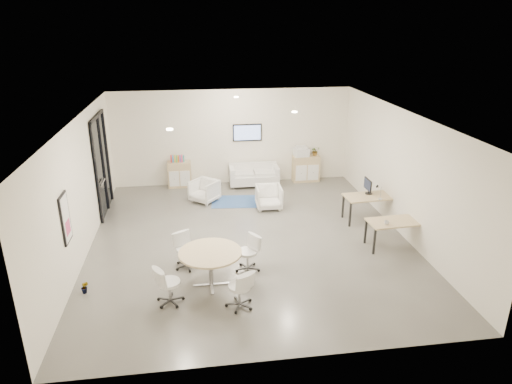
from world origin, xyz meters
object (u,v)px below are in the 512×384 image
at_px(loveseat, 254,176).
at_px(armchair_right, 269,196).
at_px(sideboard_right, 306,168).
at_px(desk_rear, 370,198).
at_px(desk_front, 395,224).
at_px(round_table, 210,255).
at_px(armchair_left, 204,190).
at_px(sideboard_left, 180,174).

relative_size(loveseat, armchair_right, 2.18).
bearing_deg(sideboard_right, desk_rear, -74.97).
relative_size(desk_rear, desk_front, 1.06).
bearing_deg(round_table, armchair_left, 89.58).
relative_size(armchair_right, desk_front, 0.55).
bearing_deg(armchair_right, armchair_left, 157.93).
bearing_deg(armchair_right, sideboard_right, 54.81).
bearing_deg(desk_front, armchair_right, 128.90).
relative_size(sideboard_left, loveseat, 0.52).
bearing_deg(desk_rear, sideboard_left, 142.21).
xyz_separation_m(loveseat, desk_front, (2.83, -4.99, 0.30)).
distance_m(sideboard_right, armchair_right, 2.83).
bearing_deg(armchair_left, armchair_right, 16.36).
bearing_deg(loveseat, desk_rear, -49.03).
bearing_deg(loveseat, desk_front, -59.28).
distance_m(sideboard_left, sideboard_right, 4.36).
xyz_separation_m(loveseat, desk_rear, (2.82, -3.38, 0.33)).
xyz_separation_m(sideboard_left, armchair_right, (2.67, -2.28, -0.05)).
bearing_deg(loveseat, sideboard_right, 6.46).
bearing_deg(sideboard_left, round_table, -83.32).
bearing_deg(armchair_right, desk_front, -45.94).
bearing_deg(loveseat, sideboard_left, 176.80).
bearing_deg(armchair_right, loveseat, 96.21).
bearing_deg(sideboard_left, loveseat, -4.38).
distance_m(loveseat, desk_front, 5.75).
bearing_deg(desk_rear, loveseat, 125.92).
relative_size(armchair_left, armchair_right, 0.99).
height_order(desk_rear, round_table, round_table).
bearing_deg(round_table, armchair_right, 64.48).
height_order(armchair_left, desk_front, armchair_left).
relative_size(armchair_left, desk_rear, 0.51).
xyz_separation_m(armchair_right, round_table, (-1.93, -4.03, 0.34)).
height_order(sideboard_left, sideboard_right, sideboard_right).
height_order(sideboard_left, desk_front, sideboard_left).
bearing_deg(sideboard_right, round_table, -119.87).
relative_size(loveseat, desk_front, 1.20).
bearing_deg(desk_front, desk_rear, 86.90).
relative_size(sideboard_right, round_table, 0.69).
relative_size(armchair_right, desk_rear, 0.52).
relative_size(armchair_left, desk_front, 0.55).
xyz_separation_m(sideboard_right, loveseat, (-1.86, -0.17, -0.12)).
relative_size(loveseat, armchair_left, 2.20).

